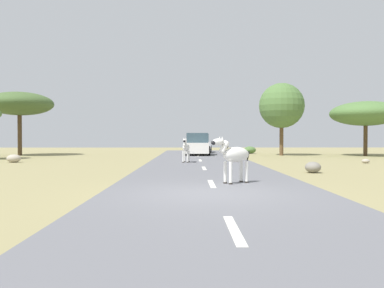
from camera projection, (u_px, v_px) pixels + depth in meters
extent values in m
plane|color=#8E8456|center=(209.00, 195.00, 10.18)|extent=(90.00, 90.00, 0.00)
cube|color=slate|center=(216.00, 194.00, 10.18)|extent=(6.00, 64.00, 0.05)
cube|color=silver|center=(234.00, 229.00, 6.18)|extent=(0.16, 2.00, 0.01)
cube|color=silver|center=(212.00, 184.00, 12.18)|extent=(0.16, 2.00, 0.01)
cube|color=silver|center=(204.00, 168.00, 18.17)|extent=(0.16, 2.00, 0.01)
cube|color=silver|center=(200.00, 160.00, 24.17)|extent=(0.16, 2.00, 0.01)
cube|color=silver|center=(198.00, 156.00, 30.17)|extent=(0.16, 2.00, 0.01)
cube|color=silver|center=(196.00, 153.00, 36.17)|extent=(0.16, 2.00, 0.01)
ellipsoid|color=silver|center=(186.00, 147.00, 22.45)|extent=(0.49, 1.00, 0.45)
cylinder|color=silver|center=(183.00, 157.00, 22.16)|extent=(0.11, 0.11, 0.65)
cylinder|color=#28231E|center=(183.00, 162.00, 22.17)|extent=(0.12, 0.12, 0.04)
cylinder|color=silver|center=(188.00, 157.00, 22.14)|extent=(0.11, 0.11, 0.65)
cylinder|color=#28231E|center=(188.00, 162.00, 22.14)|extent=(0.12, 0.12, 0.04)
cylinder|color=silver|center=(185.00, 156.00, 22.79)|extent=(0.11, 0.11, 0.65)
cylinder|color=#28231E|center=(185.00, 162.00, 22.79)|extent=(0.12, 0.12, 0.04)
cylinder|color=silver|center=(189.00, 156.00, 22.76)|extent=(0.11, 0.11, 0.65)
cylinder|color=#28231E|center=(189.00, 162.00, 22.77)|extent=(0.12, 0.12, 0.04)
cylinder|color=silver|center=(185.00, 143.00, 21.99)|extent=(0.21, 0.36, 0.39)
cube|color=black|center=(185.00, 142.00, 21.99)|extent=(0.07, 0.32, 0.27)
ellipsoid|color=silver|center=(185.00, 141.00, 21.76)|extent=(0.22, 0.44, 0.21)
ellipsoid|color=black|center=(184.00, 141.00, 21.60)|extent=(0.14, 0.16, 0.13)
cone|color=silver|center=(184.00, 139.00, 21.87)|extent=(0.09, 0.09, 0.12)
cone|color=silver|center=(186.00, 139.00, 21.86)|extent=(0.09, 0.09, 0.12)
cylinder|color=black|center=(187.00, 149.00, 22.93)|extent=(0.05, 0.14, 0.39)
ellipsoid|color=silver|center=(236.00, 155.00, 12.34)|extent=(1.06, 0.90, 0.48)
cylinder|color=silver|center=(225.00, 172.00, 12.26)|extent=(0.14, 0.14, 0.69)
cylinder|color=#28231E|center=(225.00, 183.00, 12.27)|extent=(0.16, 0.16, 0.05)
cylinder|color=silver|center=(231.00, 173.00, 12.05)|extent=(0.14, 0.14, 0.69)
cylinder|color=#28231E|center=(231.00, 184.00, 12.06)|extent=(0.16, 0.16, 0.05)
cylinder|color=silver|center=(241.00, 171.00, 12.64)|extent=(0.14, 0.14, 0.69)
cylinder|color=#28231E|center=(241.00, 181.00, 12.65)|extent=(0.16, 0.16, 0.05)
cylinder|color=silver|center=(247.00, 172.00, 12.43)|extent=(0.14, 0.14, 0.69)
cylinder|color=#28231E|center=(247.00, 182.00, 12.44)|extent=(0.16, 0.16, 0.05)
cylinder|color=silver|center=(224.00, 147.00, 12.06)|extent=(0.40, 0.36, 0.40)
cube|color=black|center=(224.00, 144.00, 12.05)|extent=(0.29, 0.22, 0.28)
ellipsoid|color=silver|center=(218.00, 142.00, 11.92)|extent=(0.47, 0.40, 0.22)
ellipsoid|color=black|center=(213.00, 143.00, 11.82)|extent=(0.20, 0.19, 0.13)
cone|color=silver|center=(220.00, 138.00, 12.03)|extent=(0.11, 0.11, 0.13)
cone|color=silver|center=(222.00, 138.00, 11.93)|extent=(0.11, 0.11, 0.13)
cylinder|color=black|center=(248.00, 157.00, 12.63)|extent=(0.14, 0.11, 0.41)
cube|color=silver|center=(199.00, 146.00, 37.03)|extent=(2.00, 4.28, 0.80)
cube|color=#334751|center=(199.00, 138.00, 37.22)|extent=(1.74, 2.28, 0.76)
cube|color=black|center=(201.00, 150.00, 34.88)|extent=(1.72, 0.24, 0.24)
cylinder|color=black|center=(190.00, 149.00, 35.64)|extent=(0.25, 0.69, 0.68)
cylinder|color=black|center=(210.00, 149.00, 35.74)|extent=(0.25, 0.69, 0.68)
cylinder|color=black|center=(189.00, 148.00, 38.34)|extent=(0.25, 0.69, 0.68)
cylinder|color=black|center=(207.00, 148.00, 38.44)|extent=(0.25, 0.69, 0.68)
cube|color=white|center=(197.00, 148.00, 31.60)|extent=(1.97, 4.27, 0.80)
cube|color=#334751|center=(197.00, 138.00, 31.39)|extent=(1.73, 2.26, 0.76)
cube|color=black|center=(198.00, 150.00, 33.77)|extent=(1.72, 0.23, 0.24)
cylinder|color=black|center=(209.00, 150.00, 32.93)|extent=(0.25, 0.69, 0.68)
cylinder|color=black|center=(187.00, 150.00, 32.99)|extent=(0.25, 0.69, 0.68)
cylinder|color=black|center=(209.00, 151.00, 30.23)|extent=(0.25, 0.69, 0.68)
cylinder|color=black|center=(185.00, 151.00, 30.29)|extent=(0.25, 0.69, 0.68)
cylinder|color=#4C3823|center=(365.00, 141.00, 30.93)|extent=(0.30, 0.30, 2.35)
ellipsoid|color=#4C7038|center=(366.00, 114.00, 30.89)|extent=(5.41, 5.41, 1.89)
cylinder|color=#4C3823|center=(20.00, 135.00, 31.67)|extent=(0.33, 0.33, 3.21)
ellipsoid|color=#425B2D|center=(20.00, 104.00, 31.62)|extent=(5.26, 5.26, 1.84)
cylinder|color=brown|center=(281.00, 140.00, 31.75)|extent=(0.31, 0.31, 2.55)
sphere|color=#4C7038|center=(282.00, 106.00, 31.71)|extent=(3.59, 3.59, 3.59)
ellipsoid|color=#4C7038|center=(250.00, 150.00, 35.24)|extent=(1.06, 0.95, 0.63)
ellipsoid|color=#A89E8C|center=(366.00, 161.00, 22.43)|extent=(0.45, 0.34, 0.24)
ellipsoid|color=#A89E8C|center=(14.00, 158.00, 23.03)|extent=(0.81, 0.60, 0.47)
ellipsoid|color=gray|center=(313.00, 167.00, 16.44)|extent=(0.64, 0.70, 0.46)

